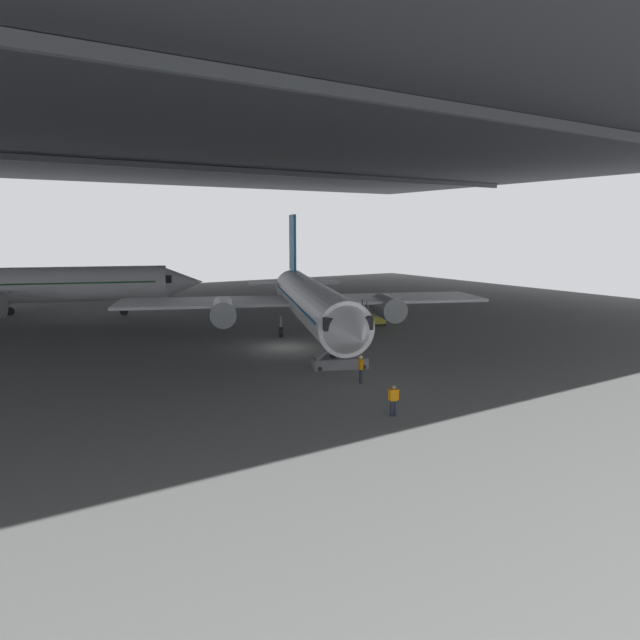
% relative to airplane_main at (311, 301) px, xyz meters
% --- Properties ---
extents(ground_plane, '(110.00, 110.00, 0.00)m').
position_rel_airplane_main_xyz_m(ground_plane, '(-3.12, -1.46, -3.30)').
color(ground_plane, slate).
extents(hangar_structure, '(121.00, 99.00, 18.26)m').
position_rel_airplane_main_xyz_m(hangar_structure, '(-3.18, 12.28, 14.33)').
color(hangar_structure, '#4C4F54').
rests_on(hangar_structure, ground_plane).
extents(airplane_main, '(32.21, 32.32, 10.65)m').
position_rel_airplane_main_xyz_m(airplane_main, '(0.00, 0.00, 0.00)').
color(airplane_main, white).
rests_on(airplane_main, ground_plane).
extents(boarding_stairs, '(4.26, 2.78, 4.49)m').
position_rel_airplane_main_xyz_m(boarding_stairs, '(-2.94, -8.90, -2.58)').
color(boarding_stairs, slate).
rests_on(boarding_stairs, ground_plane).
extents(crew_worker_near_nose, '(0.48, 0.38, 1.60)m').
position_rel_airplane_main_xyz_m(crew_worker_near_nose, '(-6.17, -18.44, -2.39)').
color(crew_worker_near_nose, '#232838').
rests_on(crew_worker_near_nose, ground_plane).
extents(crew_worker_by_stairs, '(0.33, 0.52, 1.74)m').
position_rel_airplane_main_xyz_m(crew_worker_by_stairs, '(-4.08, -12.78, -2.30)').
color(crew_worker_by_stairs, '#232838').
rests_on(crew_worker_by_stairs, ground_plane).
extents(airplane_distant, '(35.43, 35.13, 11.40)m').
position_rel_airplane_main_xyz_m(airplane_distant, '(-19.59, 25.77, 0.14)').
color(airplane_distant, white).
rests_on(airplane_distant, ground_plane).
extents(baggage_tug, '(1.94, 2.49, 0.90)m').
position_rel_airplane_main_xyz_m(baggage_tug, '(9.54, 3.42, -2.77)').
color(baggage_tug, yellow).
rests_on(baggage_tug, ground_plane).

